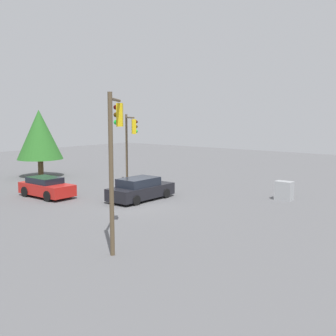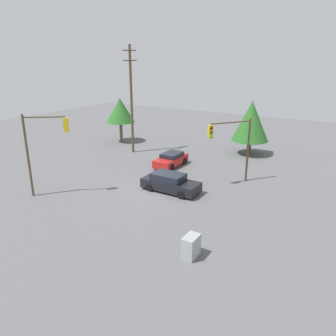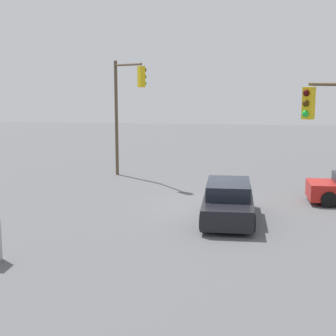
# 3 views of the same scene
# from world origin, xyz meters

# --- Properties ---
(ground_plane) EXTENTS (80.00, 80.00, 0.00)m
(ground_plane) POSITION_xyz_m (0.00, 0.00, 0.00)
(ground_plane) COLOR #5B5B5E
(sedan_red) EXTENTS (4.07, 1.89, 1.34)m
(sedan_red) POSITION_xyz_m (6.31, 1.98, 0.66)
(sedan_red) COLOR red
(sedan_red) RESTS_ON ground_plane
(sedan_dark) EXTENTS (2.01, 4.71, 1.47)m
(sedan_dark) POSITION_xyz_m (0.75, -1.27, 0.70)
(sedan_dark) COLOR black
(sedan_dark) RESTS_ON ground_plane
(traffic_signal_main) EXTENTS (2.21, 2.68, 6.39)m
(traffic_signal_main) POSITION_xyz_m (-4.88, 6.44, 4.33)
(traffic_signal_main) COLOR brown
(traffic_signal_main) RESTS_ON ground_plane
(traffic_signal_cross) EXTENTS (3.25, 2.55, 5.52)m
(traffic_signal_cross) POSITION_xyz_m (4.98, -4.72, 3.81)
(traffic_signal_cross) COLOR brown
(traffic_signal_cross) RESTS_ON ground_plane
(electrical_cabinet) EXTENTS (1.09, 0.69, 1.24)m
(electrical_cabinet) POSITION_xyz_m (-6.56, -6.99, 0.62)
(electrical_cabinet) COLOR #9EA0A3
(electrical_cabinet) RESTS_ON ground_plane
(tree_behind) EXTENTS (3.96, 3.96, 5.91)m
(tree_behind) POSITION_xyz_m (14.47, -3.21, 3.73)
(tree_behind) COLOR brown
(tree_behind) RESTS_ON ground_plane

